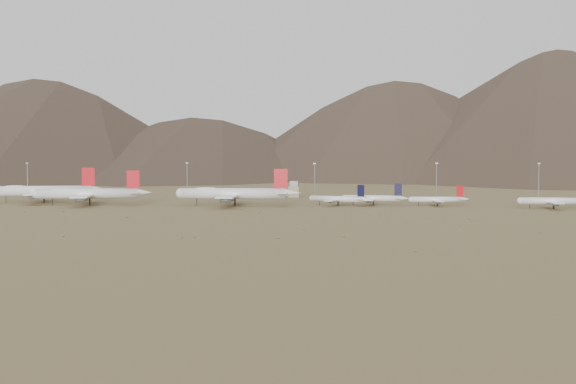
# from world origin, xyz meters

# --- Properties ---
(ground) EXTENTS (3000.00, 3000.00, 0.00)m
(ground) POSITION_xyz_m (0.00, 0.00, 0.00)
(ground) COLOR olive
(ground) RESTS_ON ground
(mountain_ridge) EXTENTS (4400.00, 1000.00, 300.00)m
(mountain_ridge) POSITION_xyz_m (0.00, 900.00, 150.00)
(mountain_ridge) COLOR #46362A
(mountain_ridge) RESTS_ON ground
(widebody_west) EXTENTS (75.92, 60.07, 23.15)m
(widebody_west) POSITION_xyz_m (-129.56, 40.38, 7.98)
(widebody_west) COLOR white
(widebody_west) RESTS_ON ground
(widebody_centre) EXTENTS (72.40, 56.92, 21.84)m
(widebody_centre) POSITION_xyz_m (-90.45, 20.69, 7.53)
(widebody_centre) COLOR white
(widebody_centre) RESTS_ON ground
(widebody_east) EXTENTS (77.71, 59.69, 23.07)m
(widebody_east) POSITION_xyz_m (1.68, 23.27, 7.95)
(widebody_east) COLOR white
(widebody_east) RESTS_ON ground
(narrowbody_a) EXTENTS (39.04, 29.03, 13.33)m
(narrowbody_a) POSITION_xyz_m (66.42, 32.83, 4.33)
(narrowbody_a) COLOR white
(narrowbody_a) RESTS_ON ground
(narrowbody_b) EXTENTS (41.84, 30.38, 13.85)m
(narrowbody_b) POSITION_xyz_m (88.39, 39.47, 4.50)
(narrowbody_b) COLOR white
(narrowbody_b) RESTS_ON ground
(narrowbody_c) EXTENTS (38.01, 27.51, 12.56)m
(narrowbody_c) POSITION_xyz_m (127.89, 38.29, 4.08)
(narrowbody_c) COLOR white
(narrowbody_c) RESTS_ON ground
(narrowbody_d) EXTENTS (44.47, 31.76, 14.67)m
(narrowbody_d) POSITION_xyz_m (193.45, 20.65, 4.76)
(narrowbody_d) COLOR white
(narrowbody_d) RESTS_ON ground
(control_tower) EXTENTS (8.00, 8.00, 12.00)m
(control_tower) POSITION_xyz_m (30.00, 120.00, 5.32)
(control_tower) COLOR tan
(control_tower) RESTS_ON ground
(mast_far_west) EXTENTS (2.00, 0.60, 25.70)m
(mast_far_west) POSITION_xyz_m (-175.96, 114.84, 14.20)
(mast_far_west) COLOR gray
(mast_far_west) RESTS_ON ground
(mast_west) EXTENTS (2.00, 0.60, 25.70)m
(mast_west) POSITION_xyz_m (-55.46, 135.51, 14.20)
(mast_west) COLOR gray
(mast_west) RESTS_ON ground
(mast_centre) EXTENTS (2.00, 0.60, 25.70)m
(mast_centre) POSITION_xyz_m (46.43, 104.89, 14.20)
(mast_centre) COLOR gray
(mast_centre) RESTS_ON ground
(mast_east) EXTENTS (2.00, 0.60, 25.70)m
(mast_east) POSITION_xyz_m (136.10, 132.98, 14.20)
(mast_east) COLOR gray
(mast_east) RESTS_ON ground
(mast_far_east) EXTENTS (2.00, 0.60, 25.70)m
(mast_far_east) POSITION_xyz_m (209.77, 129.71, 14.20)
(mast_far_east) COLOR gray
(mast_far_east) RESTS_ON ground
(desert_scrub) EXTENTS (368.75, 173.63, 0.90)m
(desert_scrub) POSITION_xyz_m (-4.19, -84.40, 0.32)
(desert_scrub) COLOR olive
(desert_scrub) RESTS_ON ground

